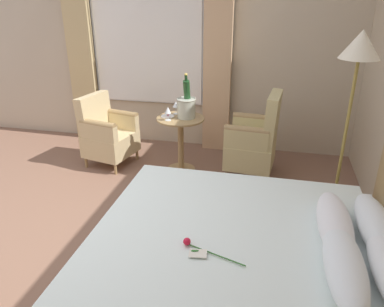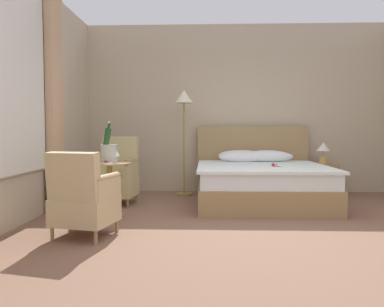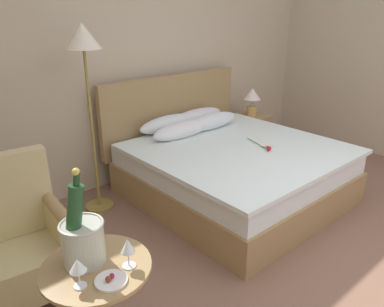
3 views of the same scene
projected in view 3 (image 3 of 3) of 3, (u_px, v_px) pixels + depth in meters
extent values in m
plane|color=brown|center=(367.00, 284.00, 2.77)|extent=(7.05, 7.05, 0.00)
cube|color=#C3B295|center=(142.00, 46.00, 4.21)|extent=(5.52, 0.12, 3.00)
cube|color=#9F7E4F|center=(233.00, 182.00, 4.00)|extent=(1.85, 1.98, 0.34)
cube|color=white|center=(234.00, 158.00, 3.90)|extent=(1.79, 1.92, 0.21)
cube|color=white|center=(239.00, 149.00, 3.81)|extent=(1.89, 1.86, 0.04)
cube|color=#9F7E4F|center=(172.00, 110.00, 4.50)|extent=(1.94, 0.08, 0.84)
ellipsoid|color=white|center=(168.00, 123.00, 4.26)|extent=(0.78, 0.25, 0.19)
ellipsoid|color=white|center=(197.00, 117.00, 4.53)|extent=(0.78, 0.25, 0.19)
ellipsoid|color=white|center=(182.00, 130.00, 4.09)|extent=(0.78, 0.23, 0.18)
ellipsoid|color=white|center=(211.00, 121.00, 4.35)|extent=(0.78, 0.23, 0.18)
cylinder|color=#2D6628|center=(258.00, 144.00, 3.85)|extent=(0.13, 0.38, 0.01)
sphere|color=red|center=(269.00, 148.00, 3.67)|extent=(0.05, 0.05, 0.05)
ellipsoid|color=#33702D|center=(267.00, 146.00, 3.76)|extent=(0.03, 0.05, 0.01)
cube|color=white|center=(267.00, 146.00, 3.79)|extent=(0.09, 0.12, 0.00)
cube|color=#9F7E4F|center=(250.00, 134.00, 5.21)|extent=(0.44, 0.41, 0.53)
sphere|color=olive|center=(261.00, 123.00, 5.31)|extent=(0.02, 0.02, 0.02)
cylinder|color=tan|center=(251.00, 111.00, 5.09)|extent=(0.13, 0.13, 0.13)
cylinder|color=#B7B2A8|center=(252.00, 103.00, 5.04)|extent=(0.02, 0.02, 0.10)
cone|color=silver|center=(252.00, 94.00, 5.00)|extent=(0.23, 0.23, 0.15)
cylinder|color=olive|center=(100.00, 206.00, 3.84)|extent=(0.28, 0.28, 0.03)
cylinder|color=olive|center=(92.00, 133.00, 3.55)|extent=(0.03, 0.03, 1.54)
cone|color=#EFE5C6|center=(82.00, 36.00, 3.23)|extent=(0.32, 0.32, 0.22)
cylinder|color=#9F7E4F|center=(96.00, 267.00, 1.90)|extent=(0.56, 0.56, 0.02)
cylinder|color=#B1B6A5|center=(83.00, 243.00, 1.89)|extent=(0.21, 0.21, 0.22)
torus|color=#B1B6A5|center=(81.00, 224.00, 1.84)|extent=(0.22, 0.22, 0.02)
cylinder|color=white|center=(81.00, 228.00, 1.85)|extent=(0.19, 0.19, 0.03)
cylinder|color=#1E4723|center=(74.00, 216.00, 1.81)|extent=(0.13, 0.08, 0.33)
cylinder|color=#193D1E|center=(77.00, 178.00, 1.76)|extent=(0.04, 0.03, 0.07)
sphere|color=gold|center=(76.00, 172.00, 1.75)|extent=(0.04, 0.04, 0.04)
cylinder|color=white|center=(80.00, 286.00, 1.75)|extent=(0.06, 0.06, 0.01)
cylinder|color=white|center=(79.00, 278.00, 1.74)|extent=(0.01, 0.01, 0.08)
cone|color=white|center=(78.00, 265.00, 1.71)|extent=(0.08, 0.08, 0.06)
cylinder|color=white|center=(129.00, 266.00, 1.89)|extent=(0.07, 0.07, 0.01)
cylinder|color=white|center=(129.00, 259.00, 1.87)|extent=(0.01, 0.01, 0.08)
cone|color=white|center=(128.00, 246.00, 1.84)|extent=(0.07, 0.07, 0.07)
cylinder|color=white|center=(111.00, 281.00, 1.78)|extent=(0.16, 0.16, 0.01)
sphere|color=brown|center=(108.00, 279.00, 1.76)|extent=(0.03, 0.03, 0.03)
sphere|color=maroon|center=(112.00, 277.00, 1.78)|extent=(0.02, 0.02, 0.02)
sphere|color=#9B0F44|center=(112.00, 276.00, 1.79)|extent=(0.02, 0.02, 0.02)
cylinder|color=#9F7E4F|center=(79.00, 294.00, 2.59)|extent=(0.04, 0.04, 0.12)
cylinder|color=#9F7E4F|center=(57.00, 260.00, 2.94)|extent=(0.04, 0.04, 0.12)
cube|color=#CABB7F|center=(27.00, 265.00, 2.55)|extent=(0.62, 0.59, 0.29)
cube|color=#CABB7F|center=(8.00, 195.00, 2.56)|extent=(0.56, 0.19, 0.60)
cube|color=#CABB7F|center=(58.00, 223.00, 2.58)|extent=(0.13, 0.51, 0.23)
cylinder|color=#9F7E4F|center=(56.00, 209.00, 2.54)|extent=(0.13, 0.51, 0.09)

